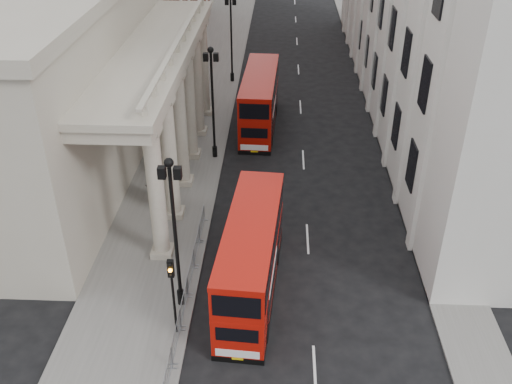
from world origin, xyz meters
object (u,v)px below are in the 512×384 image
object	(u,v)px
pedestrian_c	(162,168)
traffic_light	(172,284)
bus_near	(251,256)
pedestrian_a	(171,159)
lamp_post_north	(231,32)
lamp_post_mid	(212,96)
lamp_post_south	(174,225)
bus_far	(260,100)
pedestrian_b	(151,186)

from	to	relation	value
pedestrian_c	traffic_light	bearing A→B (deg)	-60.09
traffic_light	bus_near	bearing A→B (deg)	43.94
traffic_light	pedestrian_a	xyz separation A→B (m)	(-2.95, 15.80, -2.08)
lamp_post_north	bus_near	size ratio (longest dim) A/B	0.82
lamp_post_mid	lamp_post_north	distance (m)	16.00
pedestrian_a	lamp_post_south	bearing A→B (deg)	-98.09
traffic_light	pedestrian_a	world-z (taller)	traffic_light
lamp_post_mid	bus_far	size ratio (longest dim) A/B	0.79
bus_far	pedestrian_a	size ratio (longest dim) A/B	5.84
lamp_post_south	pedestrian_b	size ratio (longest dim) A/B	5.11
pedestrian_b	traffic_light	bearing A→B (deg)	94.65
pedestrian_a	lamp_post_mid	bearing A→B (deg)	18.10
pedestrian_b	lamp_post_mid	bearing A→B (deg)	-132.83
traffic_light	lamp_post_mid	bearing A→B (deg)	90.32
bus_far	pedestrian_c	xyz separation A→B (m)	(-6.33, -9.30, -1.32)
traffic_light	bus_near	size ratio (longest dim) A/B	0.42
lamp_post_mid	pedestrian_a	bearing A→B (deg)	-142.13
lamp_post_north	pedestrian_a	xyz separation A→B (m)	(-2.85, -18.22, -3.89)
lamp_post_mid	bus_far	distance (m)	7.00
lamp_post_mid	lamp_post_north	bearing A→B (deg)	90.00
lamp_post_mid	lamp_post_north	size ratio (longest dim) A/B	1.00
pedestrian_a	pedestrian_b	distance (m)	3.75
lamp_post_south	lamp_post_mid	world-z (taller)	same
bus_near	pedestrian_b	distance (m)	11.37
lamp_post_mid	bus_far	bearing A→B (deg)	61.51
lamp_post_mid	pedestrian_a	distance (m)	5.30
lamp_post_mid	lamp_post_south	bearing A→B (deg)	-90.00
lamp_post_mid	pedestrian_b	xyz separation A→B (m)	(-3.52, -5.90, -3.98)
traffic_light	bus_near	world-z (taller)	traffic_light
lamp_post_mid	pedestrian_c	world-z (taller)	lamp_post_mid
lamp_post_mid	bus_near	xyz separation A→B (m)	(3.50, -14.74, -2.65)
bus_near	pedestrian_c	xyz separation A→B (m)	(-6.72, 11.17, -1.23)
lamp_post_south	pedestrian_a	size ratio (longest dim) A/B	4.61
bus_near	pedestrian_b	bearing A→B (deg)	132.66
lamp_post_south	pedestrian_a	world-z (taller)	lamp_post_south
lamp_post_north	lamp_post_south	bearing A→B (deg)	-90.00
pedestrian_a	pedestrian_c	world-z (taller)	pedestrian_c
bus_near	pedestrian_b	size ratio (longest dim) A/B	6.26
lamp_post_north	pedestrian_a	bearing A→B (deg)	-98.89
lamp_post_south	lamp_post_north	distance (m)	32.00
lamp_post_south	bus_far	world-z (taller)	lamp_post_south
lamp_post_north	pedestrian_c	world-z (taller)	lamp_post_north
pedestrian_c	pedestrian_a	bearing A→B (deg)	91.62
pedestrian_c	bus_far	bearing A→B (deg)	72.72
lamp_post_north	pedestrian_c	distance (m)	20.21
lamp_post_south	pedestrian_c	distance (m)	13.41
lamp_post_north	bus_near	xyz separation A→B (m)	(3.50, -30.74, -2.65)
bus_near	pedestrian_c	bearing A→B (deg)	125.23
traffic_light	bus_far	size ratio (longest dim) A/B	0.41
pedestrian_a	pedestrian_b	xyz separation A→B (m)	(-0.67, -3.68, -0.09)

